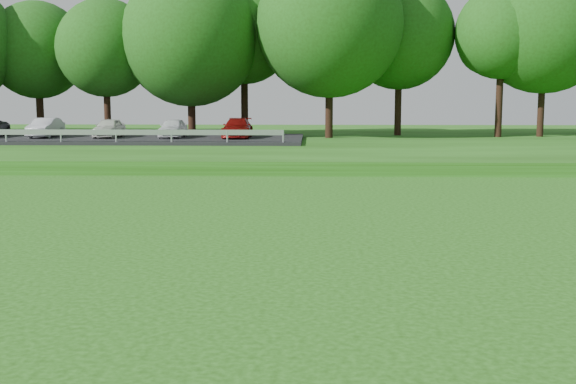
{
  "coord_description": "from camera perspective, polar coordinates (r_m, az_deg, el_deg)",
  "views": [
    {
      "loc": [
        -11.38,
        -11.47,
        3.5
      ],
      "look_at": [
        -11.92,
        4.55,
        1.3
      ],
      "focal_mm": 45.0,
      "sensor_mm": 36.0,
      "label": 1
    }
  ],
  "objects": [
    {
      "name": "treeline",
      "position": [
        50.97,
        15.2,
        12.71
      ],
      "size": [
        104.0,
        7.0,
        15.0
      ],
      "primitive_type": null,
      "color": "#1D4510",
      "rests_on": "berm"
    },
    {
      "name": "parking_lot",
      "position": [
        46.16,
        -14.22,
        4.5
      ],
      "size": [
        24.0,
        9.0,
        1.38
      ],
      "color": "black",
      "rests_on": "berm"
    },
    {
      "name": "walking_path",
      "position": [
        33.65,
        21.69,
        1.31
      ],
      "size": [
        130.0,
        1.6,
        0.04
      ],
      "primitive_type": "cube",
      "color": "gray",
      "rests_on": "ground"
    },
    {
      "name": "berm",
      "position": [
        46.98,
        15.97,
        3.6
      ],
      "size": [
        130.0,
        30.0,
        0.6
      ],
      "primitive_type": "cube",
      "color": "#1C450D",
      "rests_on": "ground"
    }
  ]
}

